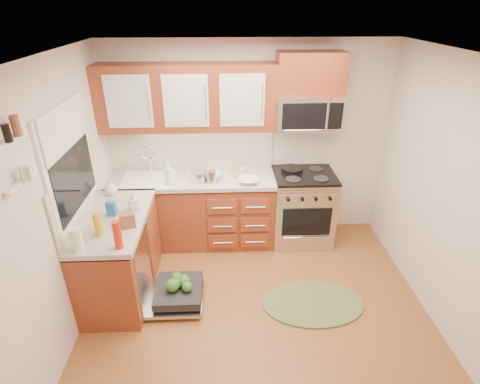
{
  "coord_description": "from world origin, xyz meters",
  "views": [
    {
      "loc": [
        -0.3,
        -2.75,
        2.88
      ],
      "look_at": [
        -0.15,
        0.85,
        1.02
      ],
      "focal_mm": 28.0,
      "sensor_mm": 36.0,
      "label": 1
    }
  ],
  "objects_px": {
    "dishwasher": "(175,294)",
    "skillet": "(292,169)",
    "paper_towel_roll": "(76,239)",
    "stock_pot": "(200,176)",
    "range": "(302,207)",
    "cup": "(242,169)",
    "cutting_board": "(241,173)",
    "upper_cabinets": "(187,98)",
    "microwave": "(308,112)",
    "rug": "(313,303)",
    "sink": "(149,188)",
    "bowl_b": "(212,175)",
    "bowl_a": "(248,181)"
  },
  "relations": [
    {
      "from": "cup",
      "to": "paper_towel_roll",
      "type": "bearing_deg",
      "value": -133.28
    },
    {
      "from": "cutting_board",
      "to": "microwave",
      "type": "bearing_deg",
      "value": 1.53
    },
    {
      "from": "paper_towel_roll",
      "to": "skillet",
      "type": "bearing_deg",
      "value": 35.81
    },
    {
      "from": "microwave",
      "to": "cup",
      "type": "distance_m",
      "value": 1.06
    },
    {
      "from": "upper_cabinets",
      "to": "cutting_board",
      "type": "height_order",
      "value": "upper_cabinets"
    },
    {
      "from": "range",
      "to": "bowl_b",
      "type": "xyz_separation_m",
      "value": [
        -1.15,
        -0.02,
        0.49
      ]
    },
    {
      "from": "dishwasher",
      "to": "stock_pot",
      "type": "height_order",
      "value": "stock_pot"
    },
    {
      "from": "rug",
      "to": "paper_towel_roll",
      "type": "xyz_separation_m",
      "value": [
        -2.2,
        -0.22,
        1.03
      ]
    },
    {
      "from": "upper_cabinets",
      "to": "sink",
      "type": "relative_size",
      "value": 3.31
    },
    {
      "from": "sink",
      "to": "skillet",
      "type": "distance_m",
      "value": 1.8
    },
    {
      "from": "microwave",
      "to": "cup",
      "type": "height_order",
      "value": "microwave"
    },
    {
      "from": "microwave",
      "to": "cutting_board",
      "type": "relative_size",
      "value": 2.91
    },
    {
      "from": "cutting_board",
      "to": "paper_towel_roll",
      "type": "relative_size",
      "value": 1.14
    },
    {
      "from": "bowl_a",
      "to": "cup",
      "type": "xyz_separation_m",
      "value": [
        -0.06,
        0.33,
        0.01
      ]
    },
    {
      "from": "microwave",
      "to": "range",
      "type": "bearing_deg",
      "value": -90.0
    },
    {
      "from": "microwave",
      "to": "dishwasher",
      "type": "distance_m",
      "value": 2.55
    },
    {
      "from": "range",
      "to": "skillet",
      "type": "distance_m",
      "value": 0.53
    },
    {
      "from": "microwave",
      "to": "skillet",
      "type": "xyz_separation_m",
      "value": [
        -0.14,
        -0.03,
        -0.73
      ]
    },
    {
      "from": "paper_towel_roll",
      "to": "dishwasher",
      "type": "bearing_deg",
      "value": 23.39
    },
    {
      "from": "skillet",
      "to": "stock_pot",
      "type": "height_order",
      "value": "stock_pot"
    },
    {
      "from": "skillet",
      "to": "stock_pot",
      "type": "bearing_deg",
      "value": -171.47
    },
    {
      "from": "microwave",
      "to": "rug",
      "type": "distance_m",
      "value": 2.17
    },
    {
      "from": "upper_cabinets",
      "to": "skillet",
      "type": "xyz_separation_m",
      "value": [
        1.26,
        -0.05,
        -0.9
      ]
    },
    {
      "from": "sink",
      "to": "upper_cabinets",
      "type": "bearing_deg",
      "value": 16.45
    },
    {
      "from": "upper_cabinets",
      "to": "paper_towel_roll",
      "type": "distance_m",
      "value": 2.0
    },
    {
      "from": "paper_towel_roll",
      "to": "range",
      "type": "bearing_deg",
      "value": 32.45
    },
    {
      "from": "rug",
      "to": "stock_pot",
      "type": "xyz_separation_m",
      "value": [
        -1.21,
        1.15,
        0.98
      ]
    },
    {
      "from": "bowl_a",
      "to": "stock_pot",
      "type": "bearing_deg",
      "value": 171.05
    },
    {
      "from": "upper_cabinets",
      "to": "range",
      "type": "relative_size",
      "value": 2.16
    },
    {
      "from": "range",
      "to": "cup",
      "type": "xyz_separation_m",
      "value": [
        -0.77,
        0.15,
        0.49
      ]
    },
    {
      "from": "range",
      "to": "sink",
      "type": "relative_size",
      "value": 1.53
    },
    {
      "from": "rug",
      "to": "bowl_a",
      "type": "xyz_separation_m",
      "value": [
        -0.63,
        1.06,
        0.94
      ]
    },
    {
      "from": "sink",
      "to": "rug",
      "type": "height_order",
      "value": "sink"
    },
    {
      "from": "cutting_board",
      "to": "cup",
      "type": "bearing_deg",
      "value": 77.83
    },
    {
      "from": "range",
      "to": "rug",
      "type": "height_order",
      "value": "range"
    },
    {
      "from": "paper_towel_roll",
      "to": "cutting_board",
      "type": "bearing_deg",
      "value": 45.94
    },
    {
      "from": "upper_cabinets",
      "to": "cup",
      "type": "bearing_deg",
      "value": 0.82
    },
    {
      "from": "skillet",
      "to": "bowl_a",
      "type": "relative_size",
      "value": 1.11
    },
    {
      "from": "microwave",
      "to": "sink",
      "type": "distance_m",
      "value": 2.13
    },
    {
      "from": "upper_cabinets",
      "to": "bowl_a",
      "type": "relative_size",
      "value": 8.56
    },
    {
      "from": "upper_cabinets",
      "to": "bowl_b",
      "type": "xyz_separation_m",
      "value": [
        0.26,
        -0.17,
        -0.91
      ]
    },
    {
      "from": "range",
      "to": "rug",
      "type": "relative_size",
      "value": 0.88
    },
    {
      "from": "rug",
      "to": "cup",
      "type": "height_order",
      "value": "cup"
    },
    {
      "from": "upper_cabinets",
      "to": "cutting_board",
      "type": "distance_m",
      "value": 1.13
    },
    {
      "from": "range",
      "to": "rug",
      "type": "xyz_separation_m",
      "value": [
        -0.08,
        -1.23,
        -0.46
      ]
    },
    {
      "from": "dishwasher",
      "to": "sink",
      "type": "bearing_deg",
      "value": 109.2
    },
    {
      "from": "skillet",
      "to": "cutting_board",
      "type": "xyz_separation_m",
      "value": [
        -0.64,
        0.01,
        -0.04
      ]
    },
    {
      "from": "dishwasher",
      "to": "skillet",
      "type": "bearing_deg",
      "value": 41.17
    },
    {
      "from": "skillet",
      "to": "bowl_a",
      "type": "distance_m",
      "value": 0.63
    },
    {
      "from": "bowl_b",
      "to": "bowl_a",
      "type": "bearing_deg",
      "value": -19.03
    }
  ]
}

